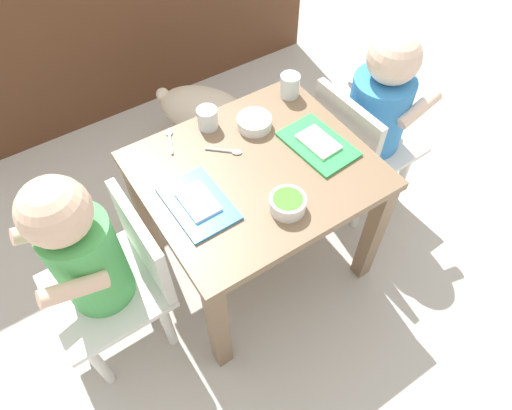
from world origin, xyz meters
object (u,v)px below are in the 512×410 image
Objects in this scene: spoon_by_right_tray at (227,151)px; seated_child_left at (91,257)px; food_tray_left at (198,203)px; food_tray_right at (318,144)px; dog at (213,112)px; cereal_bowl_left_side at (254,122)px; water_cup_left at (208,119)px; water_cup_right at (290,87)px; spoon_by_left_tray at (170,138)px; dining_table at (256,188)px; seated_child_right at (376,109)px; veggie_bowl_far at (288,203)px.

seated_child_left is at bearing -167.94° from spoon_by_right_tray.
food_tray_right is (0.36, -0.00, -0.00)m from food_tray_left.
dog is 4.28× the size of cereal_bowl_left_side.
cereal_bowl_left_side is at bearing -33.88° from water_cup_left.
water_cup_right is (0.27, -0.01, 0.00)m from water_cup_left.
spoon_by_left_tray is 1.18× the size of spoon_by_right_tray.
dining_table is at bearing -105.93° from dog.
water_cup_left is 0.12m from spoon_by_right_tray.
food_tray_right reaches higher than spoon_by_left_tray.
water_cup_left is at bearing -6.26° from spoon_by_left_tray.
food_tray_left is (-0.33, -0.54, 0.27)m from dog.
water_cup_right is at bearing 15.27° from seated_child_left.
seated_child_right is 3.11× the size of food_tray_right.
seated_child_right reaches higher than food_tray_right.
food_tray_right is 0.40m from spoon_by_left_tray.
seated_child_right is 7.97× the size of spoon_by_right_tray.
food_tray_right is 2.21× the size of cereal_bowl_left_side.
food_tray_right reaches higher than dog.
water_cup_right is at bearing 19.74° from cereal_bowl_left_side.
spoon_by_left_tray reaches higher than dog.
dining_table is at bearing -69.37° from spoon_by_right_tray.
spoon_by_left_tray is at bearing -133.53° from dog.
veggie_bowl_far is at bearing -70.64° from spoon_by_left_tray.
water_cup_right reaches higher than dining_table.
veggie_bowl_far is (-0.46, -0.18, 0.07)m from seated_child_right.
dog is at bearing 40.65° from seated_child_left.
cereal_bowl_left_side is at bearing 20.49° from spoon_by_right_tray.
veggie_bowl_far reaches higher than food_tray_right.
seated_child_right is 0.28m from food_tray_right.
seated_child_left is at bearing -166.11° from cereal_bowl_left_side.
seated_child_right is (0.45, 0.03, 0.04)m from dining_table.
dining_table is at bearing 172.28° from food_tray_right.
food_tray_right is 0.22m from water_cup_right.
water_cup_left is 0.35m from veggie_bowl_far.
seated_child_right is 3.30× the size of food_tray_left.
veggie_bowl_far is at bearing -146.50° from food_tray_right.
seated_child_left is 7.06× the size of spoon_by_left_tray.
veggie_bowl_far is at bearing -84.63° from spoon_by_right_tray.
seated_child_left is at bearing -164.73° from water_cup_right.
food_tray_right is at bearing -168.33° from seated_child_right.
water_cup_right is (0.09, -0.33, 0.29)m from dog.
dining_table is 0.85× the size of seated_child_left.
dining_table is at bearing 86.09° from veggie_bowl_far.
spoon_by_right_tray is at bearing -159.95° from water_cup_right.
seated_child_left is 3.24× the size of food_tray_right.
veggie_bowl_far reaches higher than cereal_bowl_left_side.
water_cup_right is 0.77× the size of veggie_bowl_far.
water_cup_left is at bearing 132.87° from food_tray_right.
cereal_bowl_left_side reaches higher than food_tray_left.
spoon_by_left_tray is at bearing 123.10° from dining_table.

